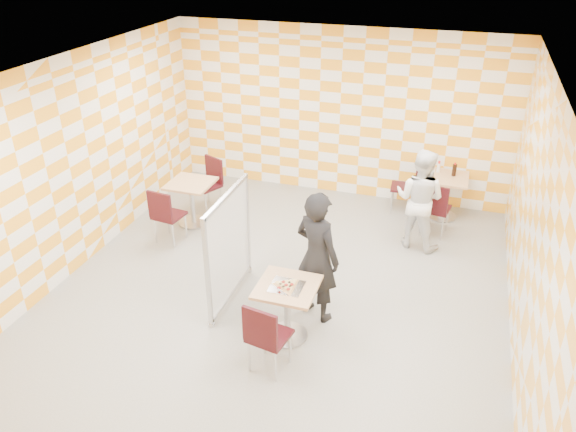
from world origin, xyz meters
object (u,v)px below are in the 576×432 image
at_px(chair_second_side, 410,183).
at_px(chair_empty_far, 210,179).
at_px(main_table, 287,302).
at_px(man_white, 419,199).
at_px(empty_table, 192,196).
at_px(partition, 229,247).
at_px(chair_main_front, 265,334).
at_px(sport_bottle, 439,167).
at_px(chair_empty_near, 165,212).
at_px(soda_bottle, 454,170).
at_px(second_table, 445,190).
at_px(man_dark, 317,257).
at_px(chair_second_front, 435,206).

xyz_separation_m(chair_second_side, chair_empty_far, (-3.31, -0.92, 0.00)).
relative_size(main_table, man_white, 0.47).
xyz_separation_m(main_table, empty_table, (-2.39, 2.28, 0.00)).
distance_m(chair_second_side, partition, 3.82).
bearing_deg(chair_main_front, main_table, 86.60).
bearing_deg(partition, man_white, 44.81).
height_order(chair_empty_far, sport_bottle, sport_bottle).
height_order(empty_table, chair_empty_near, chair_empty_near).
relative_size(chair_main_front, soda_bottle, 4.02).
xyz_separation_m(chair_empty_near, sport_bottle, (3.89, 2.39, 0.29)).
xyz_separation_m(second_table, sport_bottle, (-0.16, 0.15, 0.33)).
bearing_deg(chair_empty_far, man_white, -3.00).
relative_size(empty_table, man_dark, 0.43).
xyz_separation_m(chair_empty_near, man_white, (3.70, 1.15, 0.25)).
bearing_deg(empty_table, main_table, -43.60).
distance_m(sport_bottle, soda_bottle, 0.27).
relative_size(partition, man_dark, 0.89).
distance_m(chair_empty_near, chair_empty_far, 1.35).
height_order(empty_table, sport_bottle, sport_bottle).
height_order(chair_second_front, chair_empty_near, same).
bearing_deg(sport_bottle, chair_empty_near, -148.43).
distance_m(empty_table, chair_empty_far, 0.62).
relative_size(chair_empty_near, partition, 0.60).
height_order(chair_second_front, chair_second_side, same).
bearing_deg(chair_empty_far, man_dark, -42.72).
bearing_deg(main_table, partition, 151.05).
bearing_deg(empty_table, sport_bottle, 23.69).
bearing_deg(man_white, main_table, 81.10).
bearing_deg(soda_bottle, partition, -128.24).
bearing_deg(chair_second_front, chair_empty_far, -177.43).
bearing_deg(main_table, second_table, 67.58).
height_order(chair_main_front, chair_empty_near, same).
bearing_deg(chair_main_front, chair_second_front, 68.11).
bearing_deg(partition, chair_empty_far, 120.28).
height_order(chair_empty_far, man_dark, man_dark).
distance_m(main_table, empty_table, 3.30).
xyz_separation_m(partition, man_dark, (1.18, 0.00, 0.08)).
height_order(main_table, second_table, same).
height_order(main_table, soda_bottle, soda_bottle).
distance_m(chair_empty_far, soda_bottle, 4.14).
xyz_separation_m(empty_table, chair_second_front, (3.85, 0.79, 0.04)).
relative_size(chair_empty_near, sport_bottle, 4.62).
relative_size(chair_empty_far, man_dark, 0.53).
bearing_deg(partition, chair_main_front, -52.20).
xyz_separation_m(chair_empty_near, partition, (1.52, -1.02, 0.25)).
relative_size(second_table, chair_second_side, 0.81).
relative_size(man_dark, sport_bottle, 8.70).
distance_m(chair_second_front, man_dark, 2.84).
bearing_deg(main_table, chair_main_front, -93.40).
xyz_separation_m(partition, sport_bottle, (2.37, 3.41, 0.05)).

